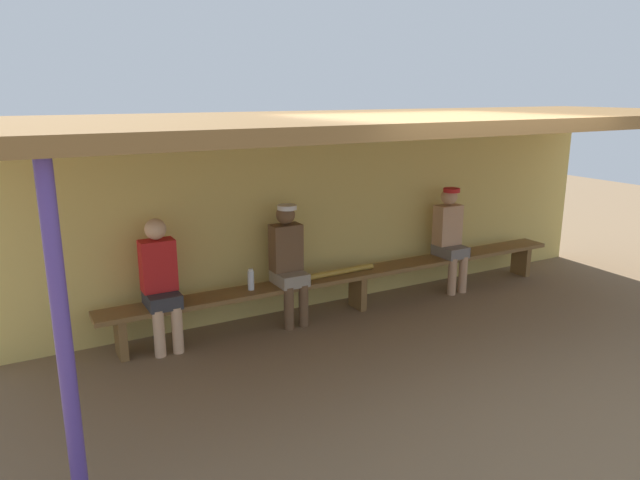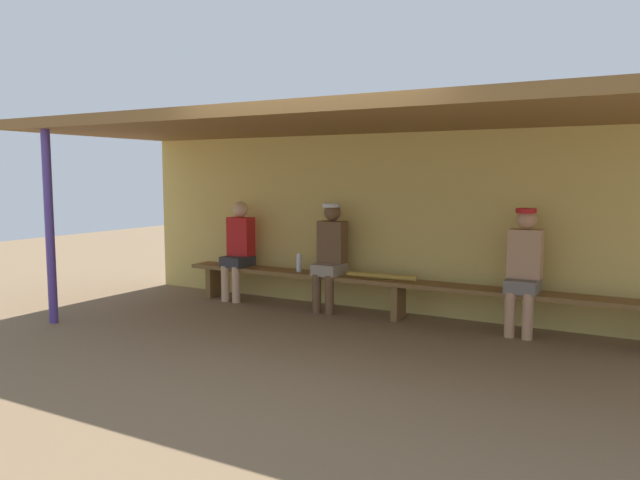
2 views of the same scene
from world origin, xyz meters
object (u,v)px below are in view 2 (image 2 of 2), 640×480
Objects in this scene: player_leftmost at (330,252)px; water_bottle_blue at (299,263)px; bench at (399,287)px; baseball_bat at (381,276)px; support_post at (50,227)px; player_rightmost at (524,265)px; player_shirtless_tan at (238,246)px.

player_leftmost reaches higher than water_bottle_blue.
player_leftmost reaches higher than bench.
player_leftmost is 1.53× the size of baseball_bat.
support_post is 1.64× the size of player_leftmost.
support_post is 5.26m from player_rightmost.
baseball_bat is (2.10, -0.00, -0.24)m from player_shirtless_tan.
water_bottle_blue is 0.27× the size of baseball_bat.
baseball_bat is at bearing -179.88° from player_rightmost.
baseball_bat is at bearing -0.30° from player_leftmost.
player_rightmost is at bearing 0.01° from player_shirtless_tan.
water_bottle_blue is at bearing 177.70° from baseball_bat.
water_bottle_blue is (0.96, -0.00, -0.16)m from player_shirtless_tan.
player_shirtless_tan reaches higher than baseball_bat.
player_leftmost is at bearing 180.00° from player_rightmost.
bench is 1.38m from water_bottle_blue.
player_leftmost is 1.00× the size of player_rightmost.
bench is at bearing -0.04° from water_bottle_blue.
baseball_bat is at bearing 33.53° from support_post.
player_shirtless_tan is 5.69× the size of water_bottle_blue.
baseball_bat is at bearing -0.05° from water_bottle_blue.
bench is at bearing 31.73° from support_post.
support_post is at bearing -116.93° from player_shirtless_tan.
player_rightmost is (1.41, 0.00, 0.36)m from bench.
player_rightmost is at bearing 0.15° from bench.
support_post reaches higher than bench.
support_post is 1.65× the size of player_shirtless_tan.
bench is 0.25m from baseball_bat.
water_bottle_blue is (2.03, 2.10, -0.53)m from support_post.
player_shirtless_tan is at bearing 63.07° from support_post.
baseball_bat is (3.17, 2.10, -0.61)m from support_post.
player_rightmost reaches higher than player_shirtless_tan.
support_post is at bearing -148.27° from bench.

